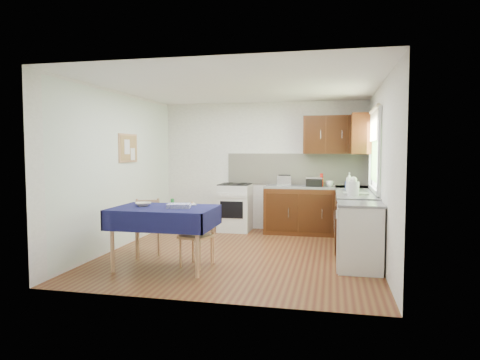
% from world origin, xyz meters
% --- Properties ---
extents(floor, '(4.20, 4.20, 0.00)m').
position_xyz_m(floor, '(0.00, 0.00, 0.00)').
color(floor, '#532416').
rests_on(floor, ground).
extents(ceiling, '(4.00, 4.20, 0.02)m').
position_xyz_m(ceiling, '(0.00, 0.00, 2.50)').
color(ceiling, white).
rests_on(ceiling, wall_back).
extents(wall_back, '(4.00, 0.02, 2.50)m').
position_xyz_m(wall_back, '(0.00, 2.10, 1.25)').
color(wall_back, silver).
rests_on(wall_back, ground).
extents(wall_front, '(4.00, 0.02, 2.50)m').
position_xyz_m(wall_front, '(0.00, -2.10, 1.25)').
color(wall_front, silver).
rests_on(wall_front, ground).
extents(wall_left, '(0.02, 4.20, 2.50)m').
position_xyz_m(wall_left, '(-2.00, 0.00, 1.25)').
color(wall_left, white).
rests_on(wall_left, ground).
extents(wall_right, '(0.02, 4.20, 2.50)m').
position_xyz_m(wall_right, '(2.00, 0.00, 1.25)').
color(wall_right, silver).
rests_on(wall_right, ground).
extents(base_cabinets, '(1.90, 2.30, 0.86)m').
position_xyz_m(base_cabinets, '(1.36, 1.26, 0.43)').
color(base_cabinets, '#361809').
rests_on(base_cabinets, ground).
extents(worktop_back, '(1.90, 0.60, 0.04)m').
position_xyz_m(worktop_back, '(1.05, 1.80, 0.88)').
color(worktop_back, slate).
rests_on(worktop_back, base_cabinets).
extents(worktop_right, '(0.60, 1.70, 0.04)m').
position_xyz_m(worktop_right, '(1.70, 0.65, 0.88)').
color(worktop_right, slate).
rests_on(worktop_right, base_cabinets).
extents(worktop_corner, '(0.60, 0.60, 0.04)m').
position_xyz_m(worktop_corner, '(1.70, 1.80, 0.88)').
color(worktop_corner, slate).
rests_on(worktop_corner, base_cabinets).
extents(splashback, '(2.70, 0.02, 0.60)m').
position_xyz_m(splashback, '(0.65, 2.08, 1.20)').
color(splashback, beige).
rests_on(splashback, wall_back).
extents(upper_cabinets, '(1.20, 0.85, 0.70)m').
position_xyz_m(upper_cabinets, '(1.52, 1.80, 1.85)').
color(upper_cabinets, '#361809').
rests_on(upper_cabinets, wall_back).
extents(stove, '(0.60, 0.61, 0.92)m').
position_xyz_m(stove, '(-0.50, 1.80, 0.46)').
color(stove, silver).
rests_on(stove, ground).
extents(window, '(0.04, 1.48, 1.26)m').
position_xyz_m(window, '(1.97, 0.70, 1.65)').
color(window, '#325623').
rests_on(window, wall_right).
extents(fridge, '(0.58, 0.60, 0.89)m').
position_xyz_m(fridge, '(1.70, -0.55, 0.44)').
color(fridge, silver).
rests_on(fridge, ground).
extents(corkboard, '(0.04, 0.62, 0.47)m').
position_xyz_m(corkboard, '(-1.97, 0.30, 1.60)').
color(corkboard, tan).
rests_on(corkboard, wall_left).
extents(dining_table, '(1.34, 0.90, 0.81)m').
position_xyz_m(dining_table, '(-0.83, -0.95, 0.71)').
color(dining_table, '#0F123C').
rests_on(dining_table, ground).
extents(chair_far, '(0.50, 0.50, 0.86)m').
position_xyz_m(chair_far, '(-1.35, -0.33, 0.45)').
color(chair_far, tan).
rests_on(chair_far, ground).
extents(chair_near, '(0.46, 0.46, 0.85)m').
position_xyz_m(chair_near, '(-0.49, -0.78, 0.45)').
color(chair_near, tan).
rests_on(chair_near, ground).
extents(toaster, '(0.27, 0.16, 0.20)m').
position_xyz_m(toaster, '(0.46, 1.81, 0.99)').
color(toaster, silver).
rests_on(toaster, worktop_back).
extents(sandwich_press, '(0.29, 0.26, 0.17)m').
position_xyz_m(sandwich_press, '(1.01, 1.74, 0.98)').
color(sandwich_press, black).
rests_on(sandwich_press, worktop_back).
extents(sauce_bottle, '(0.05, 0.05, 0.24)m').
position_xyz_m(sauce_bottle, '(1.15, 1.72, 1.02)').
color(sauce_bottle, red).
rests_on(sauce_bottle, worktop_back).
extents(yellow_packet, '(0.12, 0.08, 0.14)m').
position_xyz_m(yellow_packet, '(1.13, 1.93, 0.97)').
color(yellow_packet, yellow).
rests_on(yellow_packet, worktop_back).
extents(dish_rack, '(0.37, 0.28, 0.18)m').
position_xyz_m(dish_rack, '(1.69, 0.45, 0.92)').
color(dish_rack, gray).
rests_on(dish_rack, worktop_right).
extents(kettle, '(0.17, 0.17, 0.28)m').
position_xyz_m(kettle, '(1.64, 0.22, 1.02)').
color(kettle, silver).
rests_on(kettle, worktop_right).
extents(cup, '(0.14, 0.14, 0.10)m').
position_xyz_m(cup, '(1.29, 1.74, 0.95)').
color(cup, white).
rests_on(cup, worktop_back).
extents(soap_bottle_a, '(0.14, 0.14, 0.30)m').
position_xyz_m(soap_bottle_a, '(1.61, 0.94, 1.05)').
color(soap_bottle_a, silver).
rests_on(soap_bottle_a, worktop_right).
extents(soap_bottle_b, '(0.12, 0.12, 0.21)m').
position_xyz_m(soap_bottle_b, '(1.61, 1.13, 1.01)').
color(soap_bottle_b, '#1D3CA9').
rests_on(soap_bottle_b, worktop_right).
extents(soap_bottle_c, '(0.18, 0.18, 0.17)m').
position_xyz_m(soap_bottle_c, '(1.68, 0.44, 0.98)').
color(soap_bottle_c, '#227E31').
rests_on(soap_bottle_c, worktop_right).
extents(plate_bowl, '(0.27, 0.27, 0.05)m').
position_xyz_m(plate_bowl, '(-1.15, -0.91, 0.84)').
color(plate_bowl, '#F1E5C5').
rests_on(plate_bowl, dining_table).
extents(book, '(0.24, 0.26, 0.02)m').
position_xyz_m(book, '(-0.65, -0.69, 0.82)').
color(book, white).
rests_on(book, dining_table).
extents(spice_jar, '(0.05, 0.05, 0.10)m').
position_xyz_m(spice_jar, '(-0.78, -0.80, 0.86)').
color(spice_jar, '#278F32').
rests_on(spice_jar, dining_table).
extents(tea_towel, '(0.35, 0.30, 0.05)m').
position_xyz_m(tea_towel, '(-0.62, -0.96, 0.84)').
color(tea_towel, '#282F95').
rests_on(tea_towel, dining_table).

